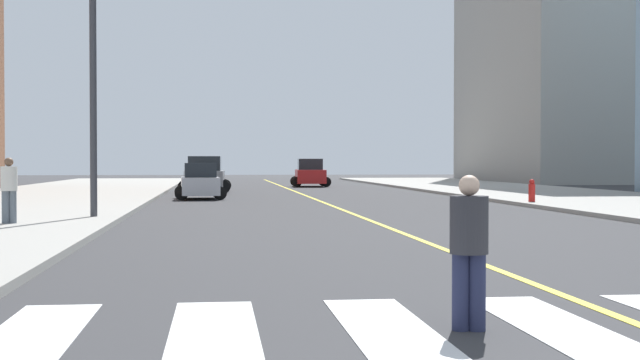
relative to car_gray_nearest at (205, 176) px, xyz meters
The scene contains 10 objects.
crosswalk_paint 41.07m from the car_gray_nearest, 82.86° to the right, with size 13.50×4.00×0.01m.
lane_divider_paint 7.03m from the car_gray_nearest, 42.86° to the right, with size 0.16×80.00×0.01m, color yellow.
parking_garage_concrete 43.44m from the car_gray_nearest, 37.08° to the left, with size 18.00×24.00×29.25m, color #9E9B93.
car_gray_nearest is the anchor object (origin of this frame).
car_silver_second 8.16m from the car_gray_nearest, 90.90° to the right, with size 2.44×3.80×1.66m.
car_red_third 13.49m from the car_gray_nearest, 58.67° to the left, with size 2.80×4.36×1.91m.
pedestrian_crossing 40.98m from the car_gray_nearest, 85.49° to the right, with size 0.40×0.40×1.61m.
pedestrian_walking_west 26.43m from the car_gray_nearest, 100.17° to the right, with size 0.42×0.42×1.69m.
fire_hydrant 20.33m from the car_gray_nearest, 50.35° to the right, with size 0.26×0.26×0.89m.
street_lamp 23.72m from the car_gray_nearest, 97.08° to the right, with size 0.44×0.44×6.66m.
Camera 1 is at (-4.47, -5.12, 1.75)m, focal length 50.53 mm.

